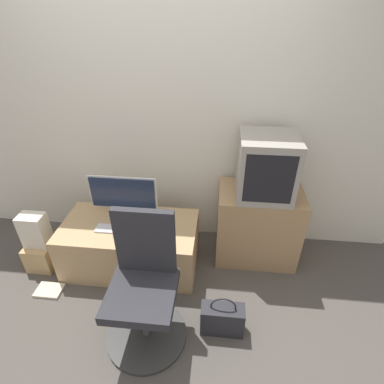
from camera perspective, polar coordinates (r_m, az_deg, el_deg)
ground_plane at (r=2.45m, az=-10.04°, el=-26.78°), size 12.00×12.00×0.00m
wall_back at (r=2.67m, az=-5.44°, el=15.27°), size 4.40×0.05×2.60m
desk at (r=2.80m, az=-11.52°, el=-9.88°), size 1.17×0.60×0.46m
side_stand at (r=2.83m, az=12.31°, el=-6.09°), size 0.73×0.47×0.71m
main_monitor at (r=2.67m, az=-12.94°, el=-0.87°), size 0.59×0.23×0.39m
keyboard at (r=2.63m, az=-14.44°, el=-6.86°), size 0.33×0.11×0.01m
mouse at (r=2.58m, az=-9.43°, el=-6.87°), size 0.06×0.04×0.03m
crt_tv at (r=2.48m, az=13.96°, el=4.69°), size 0.45×0.43×0.52m
office_chair at (r=2.18m, az=-9.06°, el=-18.40°), size 0.58×0.58×1.00m
cardboard_box_lower at (r=3.13m, az=-26.45°, el=-10.47°), size 0.24×0.28×0.25m
cardboard_box_upper at (r=2.96m, az=-27.76°, el=-6.45°), size 0.22×0.15×0.31m
handbag at (r=2.38m, az=5.78°, el=-22.88°), size 0.31×0.13×0.36m
book at (r=2.94m, az=-25.54°, el=-16.54°), size 0.22×0.16×0.02m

